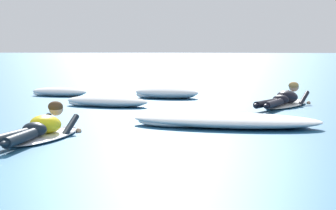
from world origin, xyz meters
name	(u,v)px	position (x,y,z in m)	size (l,w,h in m)	color
ground_plane	(162,96)	(0.00, 10.00, 0.00)	(120.00, 120.00, 0.00)	#235B84
surfer_near	(41,130)	(-1.18, 2.51, 0.14)	(0.90, 2.50, 0.54)	silver
surfer_far	(285,100)	(2.69, 7.45, 0.14)	(1.46, 2.43, 0.55)	white
whitewater_front	(226,121)	(1.40, 4.06, 0.10)	(3.15, 1.67, 0.22)	white
whitewater_mid_left	(59,92)	(-2.53, 9.94, 0.10)	(1.56, 1.01, 0.22)	white
whitewater_mid_right	(107,101)	(-0.97, 7.34, 0.11)	(1.96, 1.29, 0.23)	white
whitewater_back	(167,93)	(0.14, 9.46, 0.13)	(1.77, 1.35, 0.28)	white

